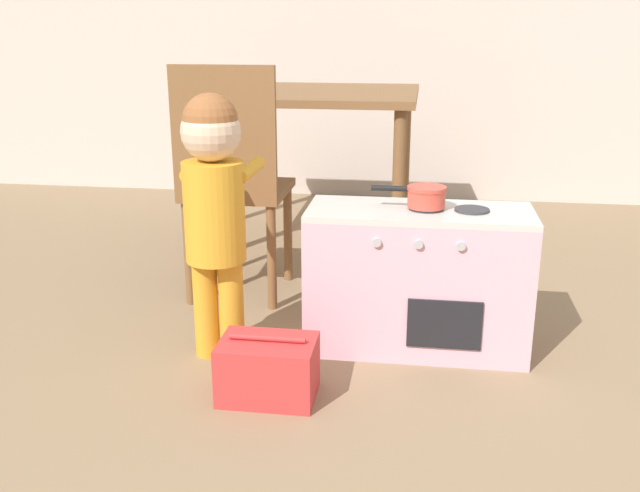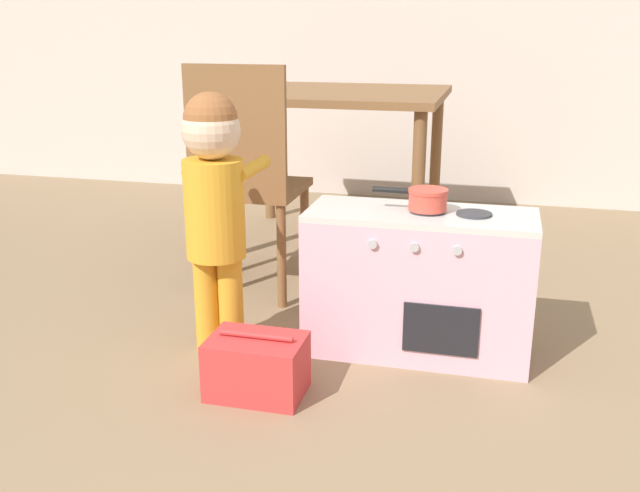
% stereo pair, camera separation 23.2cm
% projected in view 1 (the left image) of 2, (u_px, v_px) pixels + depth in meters
% --- Properties ---
extents(play_kitchen, '(0.73, 0.32, 0.49)m').
position_uv_depth(play_kitchen, '(417.00, 279.00, 2.38)').
color(play_kitchen, '#EAB2C6').
rests_on(play_kitchen, ground_plane).
extents(toy_pot, '(0.24, 0.13, 0.07)m').
position_uv_depth(toy_pot, '(425.00, 195.00, 2.29)').
color(toy_pot, '#E04C3D').
rests_on(toy_pot, play_kitchen).
extents(child_figure, '(0.22, 0.35, 0.86)m').
position_uv_depth(child_figure, '(214.00, 193.00, 2.22)').
color(child_figure, gold).
rests_on(child_figure, ground_plane).
extents(toy_basket, '(0.28, 0.19, 0.20)m').
position_uv_depth(toy_basket, '(268.00, 369.00, 2.09)').
color(toy_basket, '#D13838').
rests_on(toy_basket, ground_plane).
extents(dining_table, '(1.04, 0.90, 0.75)m').
position_uv_depth(dining_table, '(307.00, 112.00, 3.39)').
color(dining_table, brown).
rests_on(dining_table, ground_plane).
extents(dining_chair_near, '(0.39, 0.39, 0.92)m').
position_uv_depth(dining_chair_near, '(233.00, 179.00, 2.73)').
color(dining_chair_near, brown).
rests_on(dining_chair_near, ground_plane).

